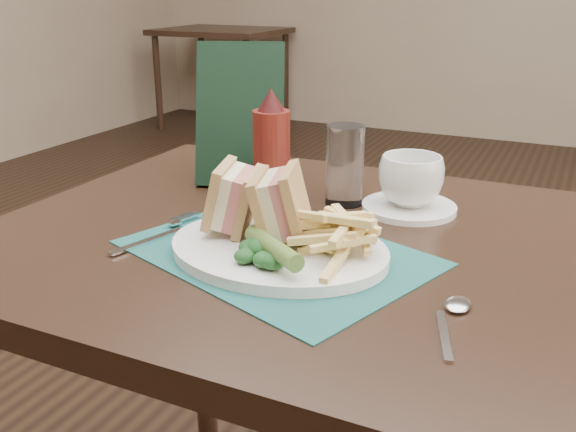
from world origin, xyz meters
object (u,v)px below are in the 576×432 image
object	(u,v)px
plate	(278,249)
sandwich_half_b	(265,203)
coffee_cup	(411,180)
saucer	(409,207)
ketchup_bottle	(272,146)
check_presenter	(240,115)
table_bg_left	(223,78)
sandwich_half_a	(219,196)
drinking_glass	(345,165)
placemat	(277,253)

from	to	relation	value
plate	sandwich_half_b	size ratio (longest dim) A/B	3.07
coffee_cup	plate	bearing A→B (deg)	-113.43
saucer	ketchup_bottle	world-z (taller)	ketchup_bottle
check_presenter	table_bg_left	bearing A→B (deg)	99.49
ketchup_bottle	check_presenter	distance (m)	0.12
table_bg_left	sandwich_half_a	world-z (taller)	sandwich_half_a
table_bg_left	coffee_cup	size ratio (longest dim) A/B	8.85
ketchup_bottle	table_bg_left	bearing A→B (deg)	122.11
table_bg_left	plate	xyz separation A→B (m)	(2.28, -3.66, 0.38)
coffee_cup	sandwich_half_b	bearing A→B (deg)	-119.77
sandwich_half_b	coffee_cup	distance (m)	0.27
sandwich_half_a	saucer	bearing A→B (deg)	31.78
table_bg_left	saucer	xyz separation A→B (m)	(2.39, -3.40, 0.38)
plate	drinking_glass	size ratio (longest dim) A/B	2.31
plate	sandwich_half_b	bearing A→B (deg)	153.28
plate	check_presenter	distance (m)	0.36
table_bg_left	plate	bearing A→B (deg)	-58.07
plate	ketchup_bottle	bearing A→B (deg)	121.82
sandwich_half_b	table_bg_left	bearing A→B (deg)	105.14
coffee_cup	check_presenter	size ratio (longest dim) A/B	0.40
sandwich_half_a	saucer	distance (m)	0.32
plate	ketchup_bottle	xyz separation A→B (m)	(-0.11, 0.21, 0.08)
sandwich_half_a	drinking_glass	bearing A→B (deg)	48.96
check_presenter	plate	bearing A→B (deg)	-74.64
drinking_glass	ketchup_bottle	bearing A→B (deg)	-163.27
sandwich_half_b	ketchup_bottle	bearing A→B (deg)	97.84
saucer	coffee_cup	xyz separation A→B (m)	(0.00, 0.00, 0.05)
plate	check_presenter	size ratio (longest dim) A/B	1.18
saucer	sandwich_half_b	bearing A→B (deg)	-119.77
saucer	coffee_cup	size ratio (longest dim) A/B	1.48
coffee_cup	drinking_glass	distance (m)	0.11
placemat	check_presenter	xyz separation A→B (m)	(-0.20, 0.27, 0.12)
saucer	check_presenter	xyz separation A→B (m)	(-0.32, 0.02, 0.12)
drinking_glass	check_presenter	size ratio (longest dim) A/B	0.51
table_bg_left	ketchup_bottle	world-z (taller)	ketchup_bottle
table_bg_left	sandwich_half_b	bearing A→B (deg)	-58.26
sandwich_half_a	coffee_cup	size ratio (longest dim) A/B	0.92
sandwich_half_a	check_presenter	bearing A→B (deg)	96.41
sandwich_half_a	check_presenter	size ratio (longest dim) A/B	0.37
drinking_glass	plate	bearing A→B (deg)	-90.51
sandwich_half_b	placemat	bearing A→B (deg)	-38.06
placemat	drinking_glass	distance (m)	0.24
sandwich_half_b	drinking_glass	world-z (taller)	drinking_glass
placemat	sandwich_half_b	distance (m)	0.07
saucer	check_presenter	distance (m)	0.34
drinking_glass	placemat	bearing A→B (deg)	-92.02
table_bg_left	coffee_cup	bearing A→B (deg)	-54.96
placemat	sandwich_half_b	bearing A→B (deg)	158.54
sandwich_half_b	coffee_cup	size ratio (longest dim) A/B	0.96
placemat	check_presenter	world-z (taller)	check_presenter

